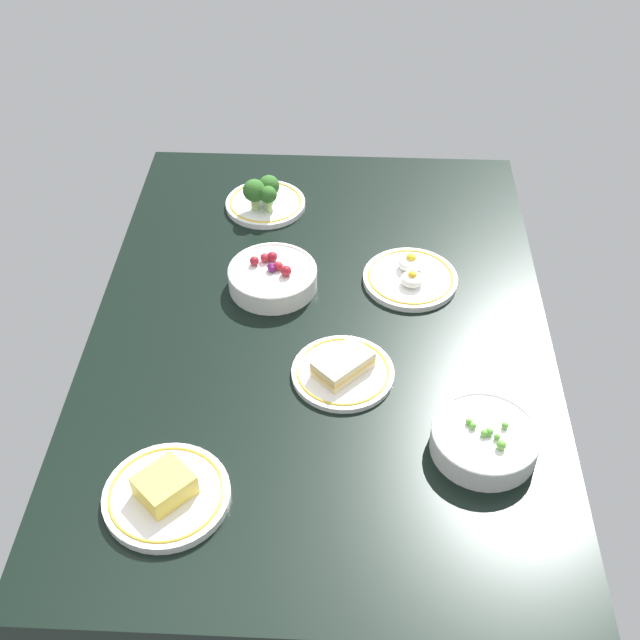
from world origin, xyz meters
TOP-DOWN VIEW (x-y plane):
  - dining_table at (0.00, 0.00)cm, footprint 119.41×84.09cm
  - plate_broccoli at (-37.65, -13.72)cm, footprint 17.32×17.32cm
  - bowl_berries at (-11.45, -9.66)cm, footprint 17.21×17.21cm
  - plate_sandwich at (11.72, 4.49)cm, footprint 17.83×17.83cm
  - plate_cheese at (38.61, -21.27)cm, footprint 19.19×19.19cm
  - bowl_peas at (26.87, 27.13)cm, footprint 17.11×17.11cm
  - plate_eggs at (-14.26, 17.04)cm, footprint 18.48×18.48cm

SIDE VIEW (x-z plane):
  - dining_table at x=0.00cm, z-range 0.00..4.00cm
  - plate_eggs at x=-14.26cm, z-range 2.70..7.54cm
  - plate_sandwich at x=11.72cm, z-range 3.13..7.34cm
  - plate_cheese at x=38.61cm, z-range 2.80..8.07cm
  - bowl_peas at x=26.87cm, z-range 3.57..9.22cm
  - bowl_berries at x=-11.45cm, z-range 3.36..9.46cm
  - plate_broccoli at x=-37.65cm, z-range 2.44..10.81cm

